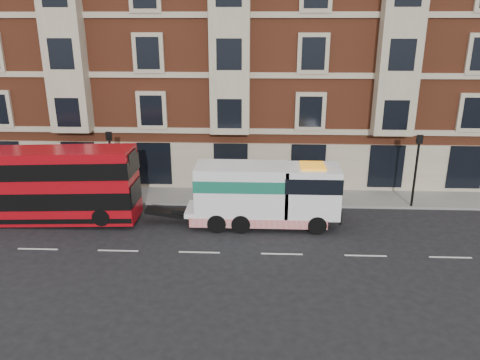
# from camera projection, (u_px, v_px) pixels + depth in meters

# --- Properties ---
(ground) EXTENTS (120.00, 120.00, 0.00)m
(ground) POSITION_uv_depth(u_px,v_px,m) (199.00, 252.00, 22.69)
(ground) COLOR black
(ground) RESTS_ON ground
(sidewalk) EXTENTS (90.00, 3.00, 0.15)m
(sidewalk) POSITION_uv_depth(u_px,v_px,m) (214.00, 196.00, 29.76)
(sidewalk) COLOR slate
(sidewalk) RESTS_ON ground
(victorian_terrace) EXTENTS (45.00, 12.00, 20.40)m
(victorian_terrace) POSITION_uv_depth(u_px,v_px,m) (228.00, 30.00, 33.61)
(victorian_terrace) COLOR brown
(victorian_terrace) RESTS_ON ground
(lamp_post_west) EXTENTS (0.35, 0.15, 4.35)m
(lamp_post_west) POSITION_uv_depth(u_px,v_px,m) (111.00, 162.00, 27.94)
(lamp_post_west) COLOR black
(lamp_post_west) RESTS_ON sidewalk
(lamp_post_east) EXTENTS (0.35, 0.15, 4.35)m
(lamp_post_east) POSITION_uv_depth(u_px,v_px,m) (416.00, 165.00, 27.21)
(lamp_post_east) COLOR black
(lamp_post_east) RESTS_ON sidewalk
(double_decker_bus) EXTENTS (10.24, 2.35, 4.15)m
(double_decker_bus) POSITION_uv_depth(u_px,v_px,m) (43.00, 184.00, 25.55)
(double_decker_bus) COLOR #A80912
(double_decker_bus) RESTS_ON ground
(tow_truck) EXTENTS (8.20, 2.42, 3.42)m
(tow_truck) POSITION_uv_depth(u_px,v_px,m) (263.00, 194.00, 25.19)
(tow_truck) COLOR white
(tow_truck) RESTS_ON ground
(pedestrian) EXTENTS (0.66, 0.63, 1.51)m
(pedestrian) POSITION_uv_depth(u_px,v_px,m) (35.00, 180.00, 30.26)
(pedestrian) COLOR #16252D
(pedestrian) RESTS_ON sidewalk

